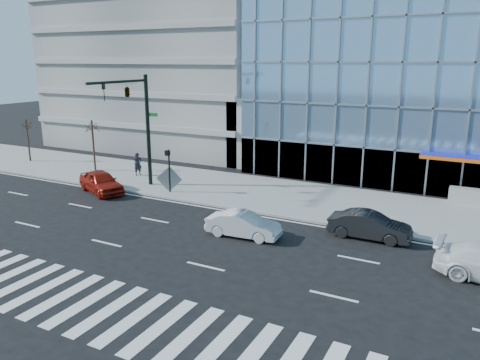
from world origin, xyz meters
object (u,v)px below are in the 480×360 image
at_px(red_sedan, 101,182).
at_px(tilted_panel, 169,179).
at_px(ped_signal_post, 169,164).
at_px(white_sedan, 243,225).
at_px(street_tree_near, 92,127).
at_px(street_tree_far, 26,125).
at_px(dark_sedan, 370,226).
at_px(pedestrian, 138,164).
at_px(traffic_signal, 134,105).

bearing_deg(red_sedan, tilted_panel, -42.91).
bearing_deg(ped_signal_post, tilted_panel, 121.08).
xyz_separation_m(white_sedan, red_sedan, (-12.83, 2.89, 0.11)).
xyz_separation_m(street_tree_near, tilted_panel, (9.47, -2.50, -2.71)).
distance_m(street_tree_far, dark_sedan, 32.24).
distance_m(street_tree_near, pedestrian, 5.15).
height_order(traffic_signal, street_tree_near, traffic_signal).
relative_size(traffic_signal, pedestrian, 4.39).
distance_m(street_tree_near, street_tree_far, 8.01).
distance_m(traffic_signal, pedestrian, 6.58).
distance_m(traffic_signal, dark_sedan, 17.74).
height_order(street_tree_near, dark_sedan, street_tree_near).
bearing_deg(pedestrian, traffic_signal, -116.44).
bearing_deg(ped_signal_post, white_sedan, -30.02).
bearing_deg(tilted_panel, dark_sedan, -30.51).
distance_m(dark_sedan, pedestrian, 20.02).
distance_m(dark_sedan, tilted_panel, 14.49).
height_order(dark_sedan, pedestrian, pedestrian).
xyz_separation_m(ped_signal_post, red_sedan, (-4.52, -1.92, -1.37)).
bearing_deg(pedestrian, ped_signal_post, -94.74).
distance_m(ped_signal_post, dark_sedan, 14.51).
xyz_separation_m(ped_signal_post, tilted_panel, (-0.03, 0.06, -1.07)).
bearing_deg(traffic_signal, red_sedan, -142.72).
bearing_deg(street_tree_near, pedestrian, 3.69).
xyz_separation_m(traffic_signal, dark_sedan, (16.81, -1.57, -5.46)).
xyz_separation_m(traffic_signal, street_tree_far, (-15.00, 2.93, -2.72)).
relative_size(traffic_signal, ped_signal_post, 2.67).
bearing_deg(white_sedan, street_tree_near, 63.31).
relative_size(ped_signal_post, tilted_panel, 2.31).
relative_size(street_tree_near, street_tree_far, 1.09).
bearing_deg(ped_signal_post, red_sedan, -157.04).
height_order(dark_sedan, red_sedan, red_sedan).
distance_m(street_tree_near, dark_sedan, 24.42).
bearing_deg(dark_sedan, street_tree_near, 78.88).
bearing_deg(white_sedan, dark_sedan, -68.77).
bearing_deg(dark_sedan, pedestrian, 75.77).
bearing_deg(ped_signal_post, dark_sedan, -7.73).
distance_m(street_tree_near, tilted_panel, 10.16).
bearing_deg(red_sedan, pedestrian, 30.66).
bearing_deg(street_tree_near, white_sedan, -22.45).
xyz_separation_m(street_tree_far, pedestrian, (12.37, 0.28, -2.38)).
bearing_deg(tilted_panel, red_sedan, -178.85).
bearing_deg(street_tree_near, dark_sedan, -10.70).
bearing_deg(street_tree_far, red_sedan, -19.01).
bearing_deg(ped_signal_post, street_tree_far, 171.69).
bearing_deg(street_tree_near, red_sedan, -41.94).
height_order(street_tree_near, street_tree_far, street_tree_near).
bearing_deg(traffic_signal, street_tree_far, 168.95).
height_order(street_tree_near, red_sedan, street_tree_near).
xyz_separation_m(ped_signal_post, dark_sedan, (14.31, -1.94, -1.44)).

